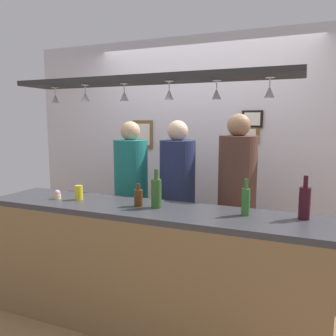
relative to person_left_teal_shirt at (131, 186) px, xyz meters
The scene contains 22 objects.
ground_plane 1.17m from the person_left_teal_shirt, 34.01° to the right, with size 8.00×8.00×0.00m, color olive.
back_wall 0.96m from the person_left_teal_shirt, 56.49° to the left, with size 4.40×0.06×2.60m, color silver.
bar_counter 1.03m from the person_left_teal_shirt, 59.16° to the right, with size 2.70×0.55×1.00m.
overhead_glass_rack 1.26m from the person_left_teal_shirt, 51.80° to the right, with size 2.20×0.36×0.04m, color black.
hanging_wineglass_far_left 1.12m from the person_left_teal_shirt, 122.22° to the right, with size 0.07×0.07×0.13m.
hanging_wineglass_left 1.10m from the person_left_teal_shirt, 91.51° to the right, with size 0.07×0.07×0.13m.
hanging_wineglass_center_left 1.12m from the person_left_teal_shirt, 64.61° to the right, with size 0.07×0.07×0.13m.
hanging_wineglass_center 1.30m from the person_left_teal_shirt, 44.67° to the right, with size 0.07×0.07×0.13m.
hanging_wineglass_center_right 1.46m from the person_left_teal_shirt, 30.51° to the right, with size 0.07×0.07×0.13m.
hanging_wineglass_right 1.75m from the person_left_teal_shirt, 24.72° to the right, with size 0.07×0.07×0.13m.
person_left_teal_shirt is the anchor object (origin of this frame).
person_middle_navy_shirt 0.50m from the person_left_teal_shirt, ahead, with size 0.34×0.34×1.66m.
person_right_brown_shirt 1.07m from the person_left_teal_shirt, ahead, with size 0.34×0.34×1.72m.
bottle_beer_brown_stubby 0.81m from the person_left_teal_shirt, 57.46° to the right, with size 0.07×0.07×0.18m.
bottle_champagne_green 0.90m from the person_left_teal_shirt, 48.99° to the right, with size 0.08×0.08×0.30m.
bottle_beer_green_import 1.40m from the person_left_teal_shirt, 26.39° to the right, with size 0.06×0.06×0.26m.
bottle_wine_dark_red 1.74m from the person_left_teal_shirt, 19.13° to the right, with size 0.08×0.08×0.30m.
drink_can 0.69m from the person_left_teal_shirt, 100.78° to the right, with size 0.07×0.07×0.12m, color yellow.
cupcake 0.79m from the person_left_teal_shirt, 113.67° to the right, with size 0.06×0.06×0.08m.
picture_frame_caricature 0.90m from the person_left_teal_shirt, 107.18° to the left, with size 0.26×0.02×0.34m.
picture_frame_lower_pair 1.34m from the person_left_teal_shirt, 35.34° to the left, with size 0.30×0.02×0.18m.
picture_frame_upper_small 1.47m from the person_left_teal_shirt, 33.53° to the left, with size 0.22×0.02×0.18m.
Camera 1 is at (1.12, -2.63, 1.66)m, focal length 36.00 mm.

